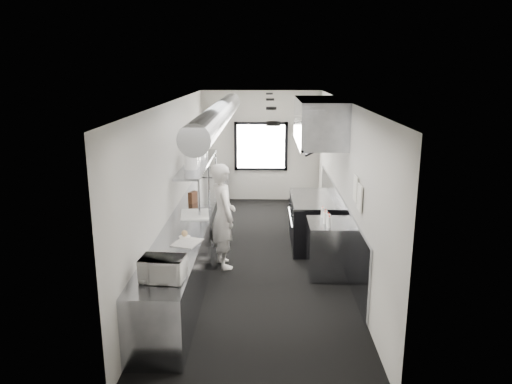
{
  "coord_description": "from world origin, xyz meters",
  "views": [
    {
      "loc": [
        0.12,
        -8.31,
        3.37
      ],
      "look_at": [
        -0.04,
        -0.2,
        1.28
      ],
      "focal_mm": 34.24,
      "sensor_mm": 36.0,
      "label": 1
    }
  ],
  "objects_px": {
    "exhaust_hood": "(319,122)",
    "bottle_station": "(327,248)",
    "deli_tub_a": "(156,260)",
    "microwave": "(163,269)",
    "squeeze_bottle_b": "(328,220)",
    "prep_counter": "(191,243)",
    "far_work_table": "(213,190)",
    "plate_stack_a": "(191,161)",
    "deli_tub_b": "(156,262)",
    "range": "(313,221)",
    "squeeze_bottle_c": "(325,218)",
    "knife_block": "(193,197)",
    "squeeze_bottle_a": "(329,222)",
    "squeeze_bottle_d": "(326,215)",
    "pass_shelf": "(198,164)",
    "plate_stack_b": "(194,158)",
    "plate_stack_c": "(200,151)",
    "squeeze_bottle_e": "(323,213)",
    "cutting_board": "(195,214)",
    "small_plate": "(185,237)",
    "plate_stack_d": "(201,147)"
  },
  "relations": [
    {
      "from": "microwave",
      "to": "small_plate",
      "type": "xyz_separation_m",
      "value": [
        0.01,
        1.5,
        -0.14
      ]
    },
    {
      "from": "deli_tub_b",
      "to": "small_plate",
      "type": "distance_m",
      "value": 1.11
    },
    {
      "from": "microwave",
      "to": "squeeze_bottle_b",
      "type": "relative_size",
      "value": 2.37
    },
    {
      "from": "plate_stack_c",
      "to": "squeeze_bottle_d",
      "type": "height_order",
      "value": "plate_stack_c"
    },
    {
      "from": "pass_shelf",
      "to": "deli_tub_b",
      "type": "xyz_separation_m",
      "value": [
        -0.08,
        -3.55,
        -0.58
      ]
    },
    {
      "from": "knife_block",
      "to": "plate_stack_c",
      "type": "distance_m",
      "value": 1.1
    },
    {
      "from": "plate_stack_b",
      "to": "knife_block",
      "type": "bearing_deg",
      "value": -100.93
    },
    {
      "from": "squeeze_bottle_c",
      "to": "knife_block",
      "type": "bearing_deg",
      "value": 152.88
    },
    {
      "from": "squeeze_bottle_a",
      "to": "bottle_station",
      "type": "bearing_deg",
      "value": 85.53
    },
    {
      "from": "exhaust_hood",
      "to": "deli_tub_a",
      "type": "relative_size",
      "value": 14.25
    },
    {
      "from": "pass_shelf",
      "to": "cutting_board",
      "type": "xyz_separation_m",
      "value": [
        0.1,
        -1.33,
        -0.62
      ]
    },
    {
      "from": "knife_block",
      "to": "bottle_station",
      "type": "bearing_deg",
      "value": -1.47
    },
    {
      "from": "knife_block",
      "to": "deli_tub_b",
      "type": "bearing_deg",
      "value": -66.54
    },
    {
      "from": "plate_stack_a",
      "to": "squeeze_bottle_a",
      "type": "bearing_deg",
      "value": -28.46
    },
    {
      "from": "pass_shelf",
      "to": "deli_tub_b",
      "type": "height_order",
      "value": "pass_shelf"
    },
    {
      "from": "plate_stack_c",
      "to": "squeeze_bottle_a",
      "type": "relative_size",
      "value": 1.85
    },
    {
      "from": "pass_shelf",
      "to": "plate_stack_d",
      "type": "distance_m",
      "value": 0.63
    },
    {
      "from": "prep_counter",
      "to": "squeeze_bottle_c",
      "type": "xyz_separation_m",
      "value": [
        2.23,
        -0.25,
        0.54
      ]
    },
    {
      "from": "range",
      "to": "deli_tub_a",
      "type": "distance_m",
      "value": 3.97
    },
    {
      "from": "knife_block",
      "to": "squeeze_bottle_d",
      "type": "xyz_separation_m",
      "value": [
        2.35,
        -1.0,
        -0.03
      ]
    },
    {
      "from": "range",
      "to": "plate_stack_c",
      "type": "xyz_separation_m",
      "value": [
        -2.23,
        0.56,
        1.26
      ]
    },
    {
      "from": "prep_counter",
      "to": "deli_tub_a",
      "type": "distance_m",
      "value": 2.05
    },
    {
      "from": "plate_stack_b",
      "to": "squeeze_bottle_c",
      "type": "distance_m",
      "value": 2.74
    },
    {
      "from": "range",
      "to": "squeeze_bottle_c",
      "type": "distance_m",
      "value": 1.54
    },
    {
      "from": "deli_tub_a",
      "to": "plate_stack_d",
      "type": "bearing_deg",
      "value": 88.77
    },
    {
      "from": "plate_stack_a",
      "to": "squeeze_bottle_a",
      "type": "distance_m",
      "value": 2.78
    },
    {
      "from": "pass_shelf",
      "to": "squeeze_bottle_c",
      "type": "height_order",
      "value": "pass_shelf"
    },
    {
      "from": "plate_stack_d",
      "to": "squeeze_bottle_a",
      "type": "distance_m",
      "value": 3.53
    },
    {
      "from": "exhaust_hood",
      "to": "plate_stack_a",
      "type": "height_order",
      "value": "exhaust_hood"
    },
    {
      "from": "exhaust_hood",
      "to": "squeeze_bottle_e",
      "type": "relative_size",
      "value": 12.91
    },
    {
      "from": "plate_stack_d",
      "to": "squeeze_bottle_c",
      "type": "height_order",
      "value": "plate_stack_d"
    },
    {
      "from": "plate_stack_c",
      "to": "squeeze_bottle_a",
      "type": "height_order",
      "value": "plate_stack_c"
    },
    {
      "from": "deli_tub_b",
      "to": "knife_block",
      "type": "xyz_separation_m",
      "value": [
        0.03,
        2.99,
        0.05
      ]
    },
    {
      "from": "bottle_station",
      "to": "deli_tub_a",
      "type": "relative_size",
      "value": 5.83
    },
    {
      "from": "prep_counter",
      "to": "deli_tub_a",
      "type": "relative_size",
      "value": 38.86
    },
    {
      "from": "small_plate",
      "to": "squeeze_bottle_e",
      "type": "height_order",
      "value": "squeeze_bottle_e"
    },
    {
      "from": "far_work_table",
      "to": "deli_tub_a",
      "type": "distance_m",
      "value": 5.71
    },
    {
      "from": "far_work_table",
      "to": "plate_stack_a",
      "type": "relative_size",
      "value": 4.1
    },
    {
      "from": "exhaust_hood",
      "to": "range",
      "type": "height_order",
      "value": "exhaust_hood"
    },
    {
      "from": "squeeze_bottle_d",
      "to": "deli_tub_b",
      "type": "bearing_deg",
      "value": -140.17
    },
    {
      "from": "pass_shelf",
      "to": "squeeze_bottle_e",
      "type": "xyz_separation_m",
      "value": [
        2.28,
        -1.42,
        -0.55
      ]
    },
    {
      "from": "deli_tub_b",
      "to": "exhaust_hood",
      "type": "bearing_deg",
      "value": 53.99
    },
    {
      "from": "exhaust_hood",
      "to": "bottle_station",
      "type": "distance_m",
      "value": 2.39
    },
    {
      "from": "squeeze_bottle_a",
      "to": "squeeze_bottle_b",
      "type": "relative_size",
      "value": 0.86
    },
    {
      "from": "prep_counter",
      "to": "squeeze_bottle_b",
      "type": "bearing_deg",
      "value": -9.73
    },
    {
      "from": "deli_tub_a",
      "to": "deli_tub_b",
      "type": "bearing_deg",
      "value": -72.96
    },
    {
      "from": "prep_counter",
      "to": "plate_stack_c",
      "type": "distance_m",
      "value": 2.18
    },
    {
      "from": "range",
      "to": "squeeze_bottle_e",
      "type": "distance_m",
      "value": 1.24
    },
    {
      "from": "bottle_station",
      "to": "plate_stack_b",
      "type": "bearing_deg",
      "value": 151.9
    },
    {
      "from": "plate_stack_b",
      "to": "deli_tub_b",
      "type": "bearing_deg",
      "value": -91.04
    }
  ]
}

